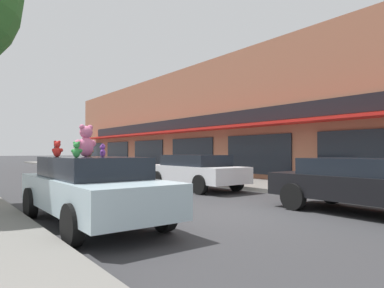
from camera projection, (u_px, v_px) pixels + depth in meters
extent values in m
plane|color=#333335|center=(221.00, 214.00, 8.47)|extent=(260.00, 260.00, 0.00)
cube|color=slate|center=(345.00, 193.00, 11.95)|extent=(3.42, 90.00, 0.16)
cube|color=#9E6047|center=(247.00, 124.00, 25.04)|extent=(10.11, 39.17, 7.10)
cube|color=red|center=(185.00, 131.00, 21.67)|extent=(1.04, 32.90, 0.12)
cube|color=black|center=(191.00, 123.00, 21.97)|extent=(0.08, 31.34, 0.70)
cube|color=black|center=(368.00, 155.00, 12.99)|extent=(0.06, 4.25, 2.00)
cube|color=black|center=(257.00, 154.00, 17.46)|extent=(0.06, 4.25, 2.00)
cube|color=black|center=(191.00, 154.00, 21.93)|extent=(0.06, 4.25, 2.00)
cube|color=black|center=(148.00, 153.00, 26.40)|extent=(0.06, 4.25, 2.00)
cube|color=black|center=(117.00, 153.00, 30.88)|extent=(0.06, 4.25, 2.00)
cube|color=black|center=(94.00, 153.00, 35.35)|extent=(0.06, 4.25, 2.00)
cube|color=#ADC6D1|center=(91.00, 193.00, 7.24)|extent=(1.82, 4.78, 0.64)
cube|color=black|center=(92.00, 167.00, 7.26)|extent=(1.59, 2.63, 0.44)
cylinder|color=black|center=(30.00, 203.00, 7.88)|extent=(0.20, 0.71, 0.71)
cylinder|color=black|center=(103.00, 197.00, 8.95)|extent=(0.20, 0.71, 0.71)
cylinder|color=black|center=(72.00, 225.00, 5.53)|extent=(0.20, 0.71, 0.71)
cylinder|color=black|center=(164.00, 213.00, 6.59)|extent=(0.20, 0.71, 0.71)
ellipsoid|color=pink|center=(86.00, 147.00, 7.45)|extent=(0.39, 0.35, 0.44)
sphere|color=pink|center=(86.00, 132.00, 7.46)|extent=(0.33, 0.33, 0.28)
sphere|color=pink|center=(90.00, 127.00, 7.54)|extent=(0.14, 0.14, 0.12)
sphere|color=pink|center=(82.00, 127.00, 7.39)|extent=(0.14, 0.14, 0.12)
sphere|color=#FFA3DA|center=(83.00, 133.00, 7.54)|extent=(0.12, 0.12, 0.10)
sphere|color=pink|center=(92.00, 144.00, 7.61)|extent=(0.19, 0.19, 0.16)
sphere|color=pink|center=(78.00, 143.00, 7.34)|extent=(0.19, 0.19, 0.16)
ellipsoid|color=olive|center=(89.00, 152.00, 8.37)|extent=(0.18, 0.17, 0.18)
sphere|color=olive|center=(89.00, 147.00, 8.37)|extent=(0.16, 0.16, 0.12)
sphere|color=olive|center=(91.00, 145.00, 8.38)|extent=(0.07, 0.07, 0.05)
sphere|color=olive|center=(87.00, 145.00, 8.36)|extent=(0.07, 0.07, 0.05)
sphere|color=tan|center=(89.00, 147.00, 8.42)|extent=(0.06, 0.06, 0.04)
sphere|color=olive|center=(92.00, 151.00, 8.39)|extent=(0.09, 0.09, 0.07)
sphere|color=olive|center=(86.00, 151.00, 8.36)|extent=(0.09, 0.09, 0.07)
ellipsoid|color=yellow|center=(57.00, 153.00, 7.89)|extent=(0.13, 0.11, 0.15)
sphere|color=yellow|center=(57.00, 149.00, 7.89)|extent=(0.11, 0.11, 0.09)
sphere|color=yellow|center=(58.00, 147.00, 7.91)|extent=(0.05, 0.05, 0.04)
sphere|color=yellow|center=(55.00, 147.00, 7.88)|extent=(0.05, 0.05, 0.04)
sphere|color=#FFFF4D|center=(57.00, 149.00, 7.93)|extent=(0.04, 0.04, 0.04)
sphere|color=yellow|center=(60.00, 152.00, 7.93)|extent=(0.06, 0.06, 0.05)
sphere|color=yellow|center=(54.00, 152.00, 7.87)|extent=(0.06, 0.06, 0.05)
ellipsoid|color=purple|center=(103.00, 153.00, 7.22)|extent=(0.16, 0.17, 0.17)
sphere|color=purple|center=(103.00, 147.00, 7.23)|extent=(0.15, 0.15, 0.11)
sphere|color=purple|center=(103.00, 145.00, 7.27)|extent=(0.06, 0.06, 0.05)
sphere|color=purple|center=(103.00, 145.00, 7.19)|extent=(0.06, 0.06, 0.05)
sphere|color=#BA67ED|center=(101.00, 147.00, 7.22)|extent=(0.06, 0.06, 0.04)
sphere|color=purple|center=(103.00, 151.00, 7.29)|extent=(0.09, 0.09, 0.06)
sphere|color=purple|center=(102.00, 151.00, 7.15)|extent=(0.09, 0.09, 0.06)
ellipsoid|color=beige|center=(76.00, 154.00, 6.88)|extent=(0.13, 0.12, 0.14)
sphere|color=beige|center=(76.00, 149.00, 6.88)|extent=(0.11, 0.11, 0.09)
sphere|color=beige|center=(78.00, 147.00, 6.89)|extent=(0.05, 0.05, 0.04)
sphere|color=beige|center=(74.00, 147.00, 6.87)|extent=(0.05, 0.05, 0.04)
sphere|color=white|center=(76.00, 149.00, 6.92)|extent=(0.04, 0.04, 0.03)
sphere|color=beige|center=(79.00, 153.00, 6.91)|extent=(0.06, 0.06, 0.05)
sphere|color=beige|center=(73.00, 153.00, 6.87)|extent=(0.06, 0.06, 0.05)
ellipsoid|color=green|center=(76.00, 153.00, 6.50)|extent=(0.19, 0.19, 0.19)
sphere|color=green|center=(77.00, 145.00, 6.50)|extent=(0.17, 0.17, 0.12)
sphere|color=green|center=(79.00, 143.00, 6.50)|extent=(0.07, 0.07, 0.05)
sphere|color=green|center=(74.00, 143.00, 6.51)|extent=(0.07, 0.07, 0.05)
sphere|color=#5ADA6D|center=(78.00, 146.00, 6.55)|extent=(0.06, 0.06, 0.05)
sphere|color=green|center=(81.00, 151.00, 6.50)|extent=(0.10, 0.10, 0.07)
sphere|color=green|center=(73.00, 151.00, 6.52)|extent=(0.10, 0.10, 0.07)
ellipsoid|color=black|center=(57.00, 153.00, 7.69)|extent=(0.17, 0.17, 0.17)
sphere|color=black|center=(57.00, 147.00, 7.69)|extent=(0.15, 0.15, 0.11)
sphere|color=black|center=(58.00, 145.00, 7.70)|extent=(0.06, 0.06, 0.05)
sphere|color=black|center=(55.00, 145.00, 7.70)|extent=(0.06, 0.06, 0.05)
sphere|color=#3A3A3D|center=(57.00, 147.00, 7.74)|extent=(0.06, 0.06, 0.04)
sphere|color=black|center=(60.00, 151.00, 7.70)|extent=(0.09, 0.09, 0.06)
sphere|color=black|center=(54.00, 151.00, 7.70)|extent=(0.09, 0.09, 0.06)
ellipsoid|color=red|center=(57.00, 152.00, 7.09)|extent=(0.21, 0.21, 0.21)
sphere|color=red|center=(57.00, 144.00, 7.09)|extent=(0.19, 0.19, 0.14)
sphere|color=red|center=(59.00, 142.00, 7.08)|extent=(0.08, 0.08, 0.06)
sphere|color=red|center=(55.00, 142.00, 7.10)|extent=(0.08, 0.08, 0.06)
sphere|color=#FF4741|center=(59.00, 145.00, 7.14)|extent=(0.07, 0.07, 0.05)
sphere|color=red|center=(61.00, 150.00, 7.08)|extent=(0.11, 0.11, 0.08)
sphere|color=red|center=(54.00, 150.00, 7.12)|extent=(0.11, 0.11, 0.08)
cube|color=black|center=(362.00, 187.00, 8.50)|extent=(1.90, 4.39, 0.60)
cube|color=black|center=(362.00, 167.00, 8.51)|extent=(1.67, 2.70, 0.42)
cylinder|color=black|center=(293.00, 197.00, 9.02)|extent=(0.20, 0.71, 0.71)
cylinder|color=black|center=(332.00, 192.00, 10.14)|extent=(0.20, 0.71, 0.71)
cube|color=silver|center=(195.00, 173.00, 13.95)|extent=(1.83, 4.68, 0.61)
cube|color=black|center=(195.00, 160.00, 13.96)|extent=(1.61, 2.80, 0.44)
cylinder|color=black|center=(158.00, 179.00, 14.56)|extent=(0.20, 0.71, 0.71)
cylinder|color=black|center=(191.00, 177.00, 15.64)|extent=(0.20, 0.71, 0.71)
cylinder|color=black|center=(200.00, 185.00, 12.24)|extent=(0.20, 0.71, 0.71)
cylinder|color=black|center=(236.00, 182.00, 13.32)|extent=(0.20, 0.71, 0.71)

